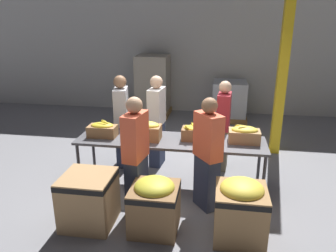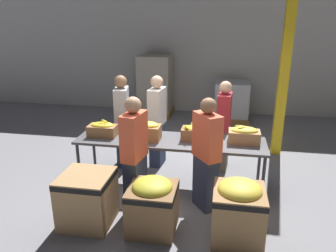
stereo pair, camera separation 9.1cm
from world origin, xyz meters
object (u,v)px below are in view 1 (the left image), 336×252
Objects in this scene: donation_bin_0 at (89,198)px; volunteer_3 at (207,155)px; banana_box_3 at (244,134)px; support_pillar at (285,54)px; donation_bin_2 at (240,208)px; volunteer_1 at (136,156)px; banana_box_1 at (147,130)px; volunteer_4 at (122,122)px; sorting_table at (170,143)px; pallet_stack_1 at (153,86)px; donation_bin_1 at (155,203)px; volunteer_0 at (223,126)px; banana_box_2 at (194,132)px; pallet_stack_0 at (229,101)px; volunteer_2 at (157,122)px; banana_box_0 at (102,129)px.

volunteer_3 is at bearing 23.11° from donation_bin_0.
banana_box_3 is 2.08m from support_pillar.
donation_bin_2 is (0.45, -0.65, -0.40)m from volunteer_3.
banana_box_3 is 1.74m from volunteer_1.
banana_box_1 is 1.41m from donation_bin_0.
support_pillar reaches higher than donation_bin_0.
volunteer_1 is 3.56m from support_pillar.
banana_box_3 is 0.28× the size of volunteer_4.
pallet_stack_1 is (-1.09, 3.96, 0.07)m from sorting_table.
banana_box_3 is 0.68× the size of donation_bin_0.
support_pillar is (1.93, 2.91, 1.62)m from donation_bin_1.
volunteer_3 is (-0.54, -0.64, -0.11)m from banana_box_3.
donation_bin_1 is at bearing -78.40° from pallet_stack_1.
volunteer_0 is at bearing 83.69° from volunteer_4.
volunteer_0 is 0.41× the size of support_pillar.
volunteer_1 is 1.54m from volunteer_4.
volunteer_4 is 2.14m from donation_bin_1.
pallet_stack_0 is at bearing 80.39° from banana_box_2.
banana_box_2 is 0.10× the size of support_pillar.
donation_bin_0 is at bearing -114.73° from banana_box_1.
support_pillar is at bearing -37.18° from pallet_stack_1.
banana_box_2 is 1.01m from volunteer_2.
banana_box_1 is 0.74m from volunteer_1.
donation_bin_1 is (0.34, -1.97, -0.45)m from volunteer_2.
banana_box_1 is at bearing 5.06° from volunteer_2.
pallet_stack_0 is (-0.90, 2.17, -1.49)m from support_pillar.
banana_box_0 is 3.99m from pallet_stack_1.
banana_box_0 is at bearing -21.68° from volunteer_4.
pallet_stack_0 reaches higher than donation_bin_1.
banana_box_0 is 0.45× the size of pallet_stack_0.
pallet_stack_0 is (1.38, 4.64, -0.32)m from volunteer_1.
donation_bin_2 is at bearing 37.24° from volunteer_4.
donation_bin_1 is 3.85m from support_pillar.
sorting_table is at bearing 130.96° from donation_bin_2.
banana_box_1 is 0.61× the size of donation_bin_1.
pallet_stack_1 is (-0.17, 5.18, 0.44)m from donation_bin_0.
banana_box_1 reaches higher than pallet_stack_0.
volunteer_2 reaches higher than donation_bin_0.
sorting_table is at bearing -170.30° from banana_box_2.
volunteer_4 is (-1.82, -0.14, 0.03)m from volunteer_0.
pallet_stack_0 is at bearing 75.30° from sorting_table.
banana_box_3 is at bearing 4.64° from banana_box_1.
banana_box_0 is (-1.12, -0.03, 0.17)m from sorting_table.
volunteer_2 is at bearing 136.93° from banana_box_2.
banana_box_2 is at bearing 56.69° from volunteer_4.
volunteer_0 reaches higher than donation_bin_1.
volunteer_1 is at bearing 128.03° from donation_bin_1.
donation_bin_1 is 0.91× the size of donation_bin_2.
donation_bin_1 is 0.18× the size of support_pillar.
donation_bin_0 is (-1.74, -1.99, -0.43)m from volunteer_0.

